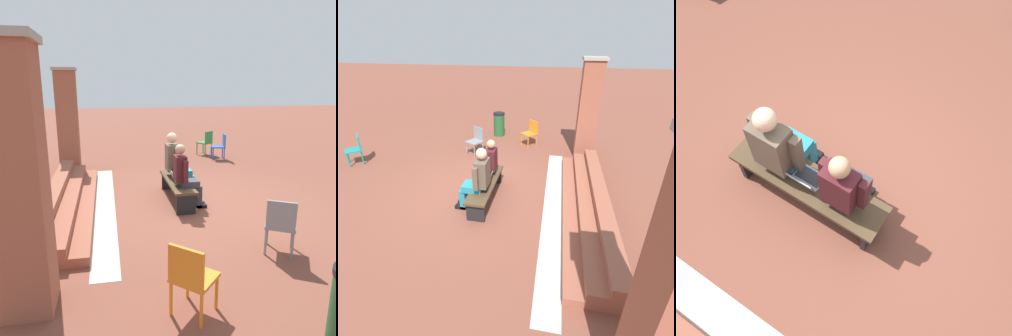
# 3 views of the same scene
# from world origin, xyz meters

# --- Properties ---
(ground_plane) EXTENTS (60.00, 60.00, 0.00)m
(ground_plane) POSITION_xyz_m (0.00, 0.00, 0.00)
(ground_plane) COLOR brown
(concrete_strip) EXTENTS (5.57, 0.40, 0.01)m
(concrete_strip) POSITION_xyz_m (0.25, 1.80, 0.00)
(concrete_strip) COLOR #B7B2A8
(concrete_strip) RESTS_ON ground
(brick_steps) EXTENTS (4.77, 0.90, 0.45)m
(brick_steps) POSITION_xyz_m (0.25, 2.55, 0.17)
(brick_steps) COLOR #93513D
(brick_steps) RESTS_ON ground
(brick_pillar_left_of_steps) EXTENTS (0.64, 0.64, 2.86)m
(brick_pillar_left_of_steps) POSITION_xyz_m (-2.84, 2.61, 1.44)
(brick_pillar_left_of_steps) COLOR #93513D
(brick_pillar_left_of_steps) RESTS_ON ground
(bench) EXTENTS (1.80, 0.44, 0.45)m
(bench) POSITION_xyz_m (0.25, 0.29, 0.35)
(bench) COLOR #4C3823
(bench) RESTS_ON ground
(person_student) EXTENTS (0.51, 0.64, 1.29)m
(person_student) POSITION_xyz_m (-0.18, 0.22, 0.69)
(person_student) COLOR #383842
(person_student) RESTS_ON ground
(person_adult) EXTENTS (0.58, 0.73, 1.40)m
(person_adult) POSITION_xyz_m (0.60, 0.22, 0.74)
(person_adult) COLOR teal
(person_adult) RESTS_ON ground
(laptop) EXTENTS (0.32, 0.29, 0.21)m
(laptop) POSITION_xyz_m (0.26, 0.30, 0.50)
(laptop) COLOR #9EA0A5
(laptop) RESTS_ON bench
(plastic_chair_mid_courtyard) EXTENTS (0.59, 0.59, 0.84)m
(plastic_chair_mid_courtyard) POSITION_xyz_m (-3.31, 0.91, 0.48)
(plastic_chair_mid_courtyard) COLOR orange
(plastic_chair_mid_courtyard) RESTS_ON ground
(plastic_chair_far_right) EXTENTS (0.59, 0.59, 0.84)m
(plastic_chair_far_right) POSITION_xyz_m (-0.92, -3.89, 0.48)
(plastic_chair_far_right) COLOR teal
(plastic_chair_far_right) RESTS_ON ground
(plastic_chair_near_bench_left) EXTENTS (0.58, 0.58, 0.84)m
(plastic_chair_near_bench_left) POSITION_xyz_m (-2.25, -0.69, 0.48)
(plastic_chair_near_bench_left) COLOR gray
(plastic_chair_near_bench_left) RESTS_ON ground
(litter_bin) EXTENTS (0.42, 0.42, 0.86)m
(litter_bin) POSITION_xyz_m (-4.10, -0.36, 0.43)
(litter_bin) COLOR #23562D
(litter_bin) RESTS_ON ground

